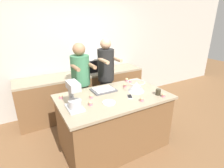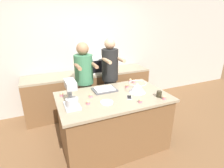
# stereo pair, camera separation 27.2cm
# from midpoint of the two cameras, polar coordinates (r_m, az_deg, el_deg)

# --- Properties ---
(ground_plane) EXTENTS (16.00, 16.00, 0.00)m
(ground_plane) POSITION_cam_midpoint_polar(r_m,az_deg,el_deg) (3.24, -2.06, -18.95)
(ground_plane) COLOR brown
(back_wall) EXTENTS (10.00, 0.06, 2.70)m
(back_wall) POSITION_cam_midpoint_polar(r_m,az_deg,el_deg) (4.14, -13.40, 10.21)
(back_wall) COLOR #B2ADA3
(back_wall) RESTS_ON ground_plane
(island_counter) EXTENTS (1.72, 1.05, 0.92)m
(island_counter) POSITION_cam_midpoint_polar(r_m,az_deg,el_deg) (2.96, -2.17, -12.02)
(island_counter) COLOR brown
(island_counter) RESTS_ON ground_plane
(back_counter) EXTENTS (2.80, 0.60, 0.93)m
(back_counter) POSITION_cam_midpoint_polar(r_m,az_deg,el_deg) (4.07, -10.95, -2.86)
(back_counter) COLOR brown
(back_counter) RESTS_ON ground_plane
(person_left) EXTENTS (0.35, 0.51, 1.68)m
(person_left) POSITION_cam_midpoint_polar(r_m,az_deg,el_deg) (3.30, -12.29, -0.74)
(person_left) COLOR brown
(person_left) RESTS_ON ground_plane
(person_right) EXTENTS (0.33, 0.50, 1.73)m
(person_right) POSITION_cam_midpoint_polar(r_m,az_deg,el_deg) (3.47, -4.17, 1.27)
(person_right) COLOR #232328
(person_right) RESTS_ON ground_plane
(stand_mixer) EXTENTS (0.20, 0.30, 0.39)m
(stand_mixer) POSITION_cam_midpoint_polar(r_m,az_deg,el_deg) (2.37, -15.60, -4.28)
(stand_mixer) COLOR #B2B7BC
(stand_mixer) RESTS_ON island_counter
(mixing_bowl) EXTENTS (0.29, 0.29, 0.16)m
(mixing_bowl) POSITION_cam_midpoint_polar(r_m,az_deg,el_deg) (2.89, 5.25, -0.79)
(mixing_bowl) COLOR #BCBCC1
(mixing_bowl) RESTS_ON island_counter
(baking_tray) EXTENTS (0.39, 0.29, 0.04)m
(baking_tray) POSITION_cam_midpoint_polar(r_m,az_deg,el_deg) (2.93, -5.46, -1.92)
(baking_tray) COLOR #4C4C51
(baking_tray) RESTS_ON island_counter
(microwave_oven) EXTENTS (0.52, 0.35, 0.33)m
(microwave_oven) POSITION_cam_midpoint_polar(r_m,az_deg,el_deg) (3.95, -7.96, 6.23)
(microwave_oven) COLOR silver
(microwave_oven) RESTS_ON back_counter
(cell_phone) EXTENTS (0.12, 0.16, 0.01)m
(cell_phone) POSITION_cam_midpoint_polar(r_m,az_deg,el_deg) (2.70, 2.97, -4.18)
(cell_phone) COLOR silver
(cell_phone) RESTS_ON island_counter
(drinking_glass) EXTENTS (0.08, 0.08, 0.09)m
(drinking_glass) POSITION_cam_midpoint_polar(r_m,az_deg,el_deg) (2.82, 12.22, -2.64)
(drinking_glass) COLOR #332D1E
(drinking_glass) RESTS_ON island_counter
(small_plate) EXTENTS (0.19, 0.19, 0.02)m
(small_plate) POSITION_cam_midpoint_polar(r_m,az_deg,el_deg) (2.51, -4.11, -6.15)
(small_plate) COLOR white
(small_plate) RESTS_ON island_counter
(cupcake_0) EXTENTS (0.06, 0.06, 0.06)m
(cupcake_0) POSITION_cam_midpoint_polar(r_m,az_deg,el_deg) (2.57, 6.74, -5.02)
(cupcake_0) COLOR #D17084
(cupcake_0) RESTS_ON island_counter
(cupcake_1) EXTENTS (0.06, 0.06, 0.06)m
(cupcake_1) POSITION_cam_midpoint_polar(r_m,az_deg,el_deg) (3.36, 2.53, 1.40)
(cupcake_1) COLOR #D17084
(cupcake_1) RESTS_ON island_counter
(cupcake_2) EXTENTS (0.06, 0.06, 0.06)m
(cupcake_2) POSITION_cam_midpoint_polar(r_m,az_deg,el_deg) (2.69, -9.66, -4.01)
(cupcake_2) COLOR #D17084
(cupcake_2) RESTS_ON island_counter
(cupcake_3) EXTENTS (0.06, 0.06, 0.06)m
(cupcake_3) POSITION_cam_midpoint_polar(r_m,az_deg,el_deg) (2.48, -10.20, -6.27)
(cupcake_3) COLOR #D17084
(cupcake_3) RESTS_ON island_counter
(cupcake_4) EXTENTS (0.06, 0.06, 0.06)m
(cupcake_4) POSITION_cam_midpoint_polar(r_m,az_deg,el_deg) (3.32, 3.72, 1.09)
(cupcake_4) COLOR #D17084
(cupcake_4) RESTS_ON island_counter
(cupcake_5) EXTENTS (0.06, 0.06, 0.06)m
(cupcake_5) POSITION_cam_midpoint_polar(r_m,az_deg,el_deg) (2.79, -19.09, -3.95)
(cupcake_5) COLOR #D17084
(cupcake_5) RESTS_ON island_counter
(cupcake_6) EXTENTS (0.06, 0.06, 0.06)m
(cupcake_6) POSITION_cam_midpoint_polar(r_m,az_deg,el_deg) (2.77, 13.79, -3.58)
(cupcake_6) COLOR #D17084
(cupcake_6) RESTS_ON island_counter
(cupcake_7) EXTENTS (0.06, 0.06, 0.06)m
(cupcake_7) POSITION_cam_midpoint_polar(r_m,az_deg,el_deg) (3.07, 1.74, -0.49)
(cupcake_7) COLOR #D17084
(cupcake_7) RESTS_ON island_counter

